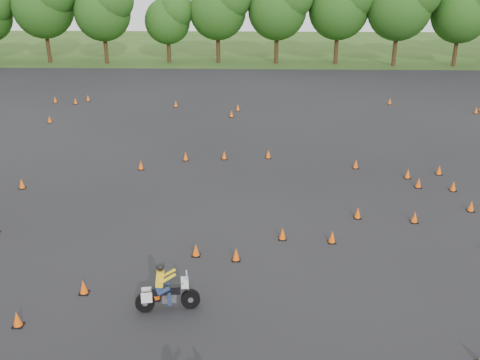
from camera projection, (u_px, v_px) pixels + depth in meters
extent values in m
plane|color=#2D5119|center=(237.00, 251.00, 19.63)|extent=(140.00, 140.00, 0.00)
plane|color=black|center=(241.00, 188.00, 25.19)|extent=(62.00, 62.00, 0.00)
cone|color=#FF5C0A|center=(156.00, 293.00, 16.71)|extent=(0.26, 0.26, 0.45)
cone|color=#FF5C0A|center=(332.00, 237.00, 20.13)|extent=(0.26, 0.26, 0.45)
cone|color=#FF5C0A|center=(268.00, 154.00, 28.97)|extent=(0.26, 0.26, 0.45)
cone|color=#FF5C0A|center=(22.00, 184.00, 25.04)|extent=(0.26, 0.26, 0.45)
cone|color=#FF5C0A|center=(84.00, 287.00, 17.00)|extent=(0.26, 0.26, 0.45)
cone|color=#FF5C0A|center=(55.00, 100.00, 40.68)|extent=(0.26, 0.26, 0.45)
cone|color=#FF5C0A|center=(231.00, 114.00, 36.80)|extent=(0.26, 0.26, 0.45)
cone|color=#FF5C0A|center=(415.00, 217.00, 21.72)|extent=(0.26, 0.26, 0.45)
cone|color=#FF5C0A|center=(50.00, 119.00, 35.49)|extent=(0.26, 0.26, 0.45)
cone|color=#FF5C0A|center=(358.00, 213.00, 22.09)|extent=(0.26, 0.26, 0.45)
cone|color=#FF5C0A|center=(283.00, 234.00, 20.38)|extent=(0.26, 0.26, 0.45)
cone|color=#FF5C0A|center=(453.00, 186.00, 24.76)|extent=(0.26, 0.26, 0.45)
cone|color=#FF5C0A|center=(141.00, 165.00, 27.38)|extent=(0.26, 0.26, 0.45)
cone|color=#FF5C0A|center=(238.00, 108.00, 38.41)|extent=(0.26, 0.26, 0.45)
cone|color=#FF5C0A|center=(76.00, 101.00, 40.25)|extent=(0.26, 0.26, 0.45)
cone|color=#FF5C0A|center=(471.00, 206.00, 22.72)|extent=(0.26, 0.26, 0.45)
cone|color=#FF5C0A|center=(356.00, 164.00, 27.53)|extent=(0.26, 0.26, 0.45)
cone|color=#FF5C0A|center=(439.00, 170.00, 26.70)|extent=(0.26, 0.26, 0.45)
cone|color=#FF5C0A|center=(408.00, 174.00, 26.24)|extent=(0.26, 0.26, 0.45)
cone|color=#FF5C0A|center=(224.00, 155.00, 28.81)|extent=(0.26, 0.26, 0.45)
cone|color=#FF5C0A|center=(176.00, 104.00, 39.45)|extent=(0.26, 0.26, 0.45)
cone|color=#FF5C0A|center=(390.00, 101.00, 40.20)|extent=(0.26, 0.26, 0.45)
cone|color=#FF5C0A|center=(196.00, 250.00, 19.22)|extent=(0.26, 0.26, 0.45)
cone|color=#FF5C0A|center=(186.00, 156.00, 28.64)|extent=(0.26, 0.26, 0.45)
cone|color=#FF5C0A|center=(88.00, 98.00, 41.14)|extent=(0.26, 0.26, 0.45)
cone|color=#FF5C0A|center=(476.00, 110.00, 37.73)|extent=(0.26, 0.26, 0.45)
cone|color=#FF5C0A|center=(236.00, 255.00, 18.92)|extent=(0.26, 0.26, 0.45)
cone|color=#FF5C0A|center=(17.00, 319.00, 15.46)|extent=(0.26, 0.26, 0.45)
cone|color=#FF5C0A|center=(419.00, 183.00, 25.13)|extent=(0.26, 0.26, 0.45)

